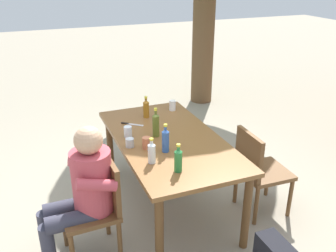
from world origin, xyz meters
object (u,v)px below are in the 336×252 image
(bottle_amber, at_px, (146,108))
(cup_glass, at_px, (128,132))
(bottle_blue, at_px, (166,140))
(cup_white, at_px, (172,105))
(bottle_olive, at_px, (156,124))
(person_in_white_shirt, at_px, (83,189))
(chair_far_right, at_px, (258,168))
(cup_steel, at_px, (130,143))
(bottle_green, at_px, (178,160))
(table_knife, at_px, (131,124))
(bottle_clear, at_px, (152,152))
(chair_near_right, at_px, (98,203))
(cup_terracotta, at_px, (147,143))
(dining_table, at_px, (168,146))

(bottle_amber, bearing_deg, cup_glass, -38.37)
(bottle_blue, relative_size, cup_white, 2.27)
(bottle_olive, bearing_deg, person_in_white_shirt, -59.00)
(chair_far_right, relative_size, cup_steel, 10.86)
(bottle_green, bearing_deg, bottle_blue, 175.21)
(bottle_olive, xyz_separation_m, table_knife, (-0.36, -0.15, -0.12))
(bottle_amber, bearing_deg, bottle_clear, -15.94)
(person_in_white_shirt, distance_m, bottle_amber, 1.30)
(bottle_clear, relative_size, bottle_olive, 0.77)
(table_knife, bearing_deg, bottle_olive, 22.42)
(chair_near_right, height_order, bottle_amber, bottle_amber)
(cup_terracotta, bearing_deg, table_knife, 178.51)
(dining_table, distance_m, table_knife, 0.50)
(person_in_white_shirt, relative_size, bottle_amber, 5.04)
(bottle_clear, distance_m, bottle_amber, 0.99)
(person_in_white_shirt, xyz_separation_m, bottle_green, (0.20, 0.73, 0.22))
(bottle_green, distance_m, cup_steel, 0.60)
(dining_table, bearing_deg, person_in_white_shirt, -65.67)
(person_in_white_shirt, bearing_deg, bottle_olive, 121.00)
(dining_table, bearing_deg, cup_glass, -114.52)
(cup_terracotta, bearing_deg, cup_white, 143.88)
(bottle_green, distance_m, cup_white, 1.33)
(bottle_clear, bearing_deg, cup_white, 149.55)
(table_knife, bearing_deg, bottle_amber, 120.72)
(bottle_blue, xyz_separation_m, bottle_amber, (-0.81, 0.10, -0.01))
(person_in_white_shirt, height_order, cup_glass, person_in_white_shirt)
(cup_white, relative_size, table_knife, 0.57)
(bottle_clear, relative_size, bottle_green, 0.93)
(bottle_green, xyz_separation_m, cup_white, (-1.25, 0.46, -0.05))
(dining_table, height_order, table_knife, table_knife)
(dining_table, distance_m, cup_steel, 0.41)
(chair_far_right, xyz_separation_m, person_in_white_shirt, (0.00, -1.65, 0.17))
(chair_near_right, height_order, chair_far_right, same)
(dining_table, relative_size, cup_steel, 22.09)
(person_in_white_shirt, bearing_deg, cup_glass, 136.13)
(bottle_olive, bearing_deg, chair_near_right, -55.27)
(bottle_blue, xyz_separation_m, cup_terracotta, (-0.12, -0.13, -0.06))
(person_in_white_shirt, xyz_separation_m, cup_glass, (-0.56, 0.53, 0.17))
(bottle_olive, xyz_separation_m, cup_white, (-0.57, 0.40, -0.07))
(dining_table, distance_m, chair_far_right, 0.89)
(chair_near_right, xyz_separation_m, bottle_green, (0.21, 0.62, 0.39))
(cup_steel, bearing_deg, table_knife, 162.99)
(cup_glass, bearing_deg, person_in_white_shirt, -43.87)
(chair_far_right, distance_m, person_in_white_shirt, 1.66)
(dining_table, height_order, cup_terracotta, cup_terracotta)
(chair_far_right, height_order, cup_white, cup_white)
(chair_far_right, distance_m, cup_glass, 1.29)
(bottle_olive, relative_size, cup_steel, 3.57)
(cup_white, bearing_deg, table_knife, -68.93)
(bottle_blue, distance_m, cup_glass, 0.47)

